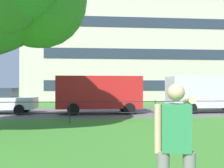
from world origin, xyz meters
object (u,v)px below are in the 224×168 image
(car_white_far_left, at_px, (1,101))
(panel_van_center, at_px, (99,92))
(apartment_building_background, at_px, (152,32))
(person_thrower, at_px, (176,145))
(panel_van_far_right, at_px, (208,92))

(car_white_far_left, bearing_deg, panel_van_center, -3.23)
(panel_van_center, xyz_separation_m, apartment_building_background, (7.89, 18.60, 7.53))
(panel_van_center, bearing_deg, apartment_building_background, 67.02)
(person_thrower, bearing_deg, panel_van_far_right, 63.20)
(panel_van_far_right, relative_size, apartment_building_background, 0.16)
(apartment_building_background, bearing_deg, panel_van_center, -112.98)
(panel_van_center, bearing_deg, panel_van_far_right, 0.22)
(car_white_far_left, bearing_deg, apartment_building_background, 53.10)
(car_white_far_left, height_order, panel_van_center, panel_van_center)
(apartment_building_background, bearing_deg, panel_van_far_right, -93.05)
(panel_van_center, distance_m, apartment_building_background, 21.56)
(car_white_far_left, distance_m, apartment_building_background, 24.21)
(person_thrower, height_order, apartment_building_background, apartment_building_background)
(panel_van_far_right, distance_m, apartment_building_background, 20.07)
(person_thrower, distance_m, panel_van_center, 12.95)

